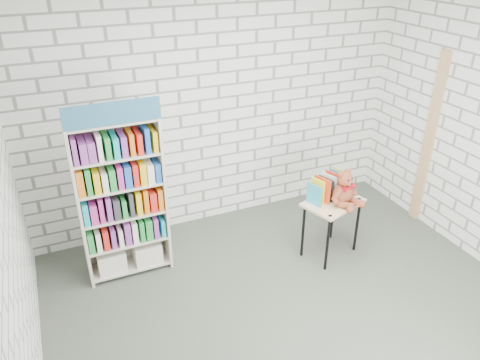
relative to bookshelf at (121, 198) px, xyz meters
name	(u,v)px	position (x,y,z in m)	size (l,w,h in m)	color
ground	(299,316)	(1.31, -1.36, -0.87)	(4.50, 4.50, 0.00)	#42493E
room_shell	(313,142)	(1.31, -1.36, 0.91)	(4.52, 4.02, 2.81)	silver
bookshelf	(121,198)	(0.00, 0.00, 0.00)	(0.85, 0.33, 1.92)	beige
display_table	(332,209)	(2.11, -0.61, -0.30)	(0.72, 0.61, 0.67)	tan
table_books	(327,187)	(2.08, -0.51, -0.08)	(0.47, 0.32, 0.26)	#2A9BB8
teddy_bear	(345,191)	(2.18, -0.69, -0.05)	(0.35, 0.34, 0.38)	brown
door_trim	(429,141)	(3.53, -0.41, 0.18)	(0.05, 0.12, 2.10)	tan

